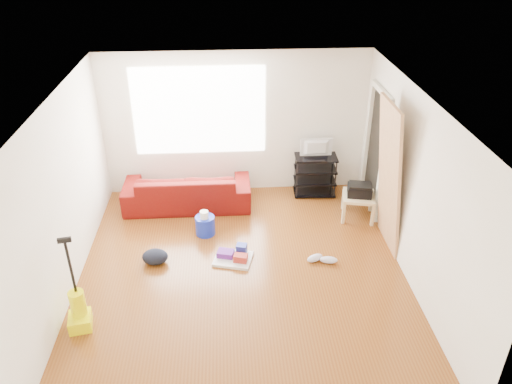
{
  "coord_description": "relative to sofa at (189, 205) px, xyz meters",
  "views": [
    {
      "loc": [
        -0.17,
        -5.47,
        4.41
      ],
      "look_at": [
        0.23,
        0.6,
        0.98
      ],
      "focal_mm": 35.0,
      "sensor_mm": 36.0,
      "label": 1
    }
  ],
  "objects": [
    {
      "name": "side_table",
      "position": [
        2.8,
        -0.56,
        0.35
      ],
      "size": [
        0.6,
        0.6,
        0.41
      ],
      "rotation": [
        0.0,
        0.0,
        -0.21
      ],
      "color": "#CEBB86",
      "rests_on": "ground"
    },
    {
      "name": "tv",
      "position": [
        2.22,
        0.27,
        0.88
      ],
      "size": [
        0.55,
        0.07,
        0.31
      ],
      "primitive_type": "imported",
      "rotation": [
        0.0,
        0.0,
        3.14
      ],
      "color": "black",
      "rests_on": "tv_stand"
    },
    {
      "name": "room",
      "position": [
        0.92,
        -1.8,
        1.25
      ],
      "size": [
        4.51,
        5.01,
        2.51
      ],
      "color": "brown",
      "rests_on": "ground"
    },
    {
      "name": "backpack",
      "position": [
        -0.39,
        -1.59,
        0.0
      ],
      "size": [
        0.4,
        0.34,
        0.2
      ],
      "primitive_type": "ellipsoid",
      "rotation": [
        0.0,
        0.0,
        -0.11
      ],
      "color": "black",
      "rests_on": "ground"
    },
    {
      "name": "printer",
      "position": [
        2.8,
        -0.56,
        0.51
      ],
      "size": [
        0.43,
        0.36,
        0.2
      ],
      "rotation": [
        0.0,
        0.0,
        -0.2
      ],
      "color": "black",
      "rests_on": "side_table"
    },
    {
      "name": "tv_stand",
      "position": [
        2.22,
        0.27,
        0.37
      ],
      "size": [
        0.74,
        0.44,
        0.73
      ],
      "rotation": [
        0.0,
        0.0,
        -0.04
      ],
      "color": "black",
      "rests_on": "ground"
    },
    {
      "name": "sneakers",
      "position": [
        2.0,
        -1.73,
        0.05
      ],
      "size": [
        0.47,
        0.24,
        0.1
      ],
      "rotation": [
        0.0,
        0.0,
        0.01
      ],
      "color": "silver",
      "rests_on": "ground"
    },
    {
      "name": "vacuum",
      "position": [
        -1.15,
        -2.78,
        0.23
      ],
      "size": [
        0.31,
        0.34,
        1.25
      ],
      "rotation": [
        0.0,
        0.0,
        0.19
      ],
      "color": "#EFEE00",
      "rests_on": "ground"
    },
    {
      "name": "cleaning_tray",
      "position": [
        0.74,
        -1.59,
        0.06
      ],
      "size": [
        0.62,
        0.54,
        0.19
      ],
      "rotation": [
        0.0,
        0.0,
        -0.25
      ],
      "color": "white",
      "rests_on": "ground"
    },
    {
      "name": "toilet_paper",
      "position": [
        0.31,
        -0.92,
        0.21
      ],
      "size": [
        0.13,
        0.13,
        0.12
      ],
      "primitive_type": "cylinder",
      "color": "white",
      "rests_on": "bucket"
    },
    {
      "name": "sofa",
      "position": [
        0.0,
        0.0,
        0.0
      ],
      "size": [
        2.12,
        0.83,
        0.62
      ],
      "primitive_type": "imported",
      "rotation": [
        0.0,
        0.0,
        3.14
      ],
      "color": "#580605",
      "rests_on": "ground"
    },
    {
      "name": "bucket",
      "position": [
        0.31,
        -0.89,
        0.0
      ],
      "size": [
        0.31,
        0.31,
        0.3
      ],
      "primitive_type": "cylinder",
      "rotation": [
        0.0,
        0.0,
        -0.04
      ],
      "color": "#152BBB",
      "rests_on": "ground"
    },
    {
      "name": "door_panel",
      "position": [
        2.98,
        -1.29,
        0.0
      ],
      "size": [
        0.28,
        0.9,
        2.23
      ],
      "primitive_type": "cube",
      "rotation": [
        0.0,
        -0.1,
        0.0
      ],
      "color": "#A56E46",
      "rests_on": "ground"
    }
  ]
}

